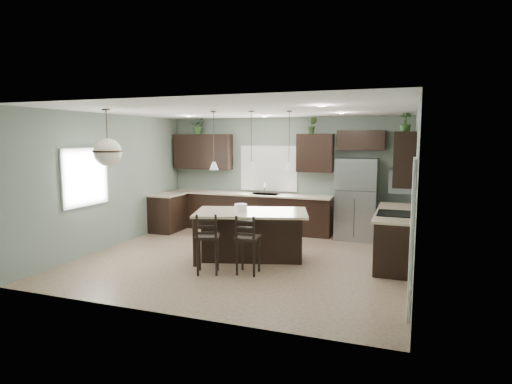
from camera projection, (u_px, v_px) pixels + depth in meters
The scene contains 32 objects.
ground at pixel (244, 259), 8.17m from camera, with size 6.00×6.00×0.00m, color #9E8466.
pantry_door at pixel (412, 236), 5.60m from camera, with size 0.04×0.82×2.04m, color white.
window_back at pixel (269, 168), 10.67m from camera, with size 1.35×0.02×1.00m, color white.
window_left at pixel (85, 177), 8.24m from camera, with size 0.02×1.10×1.00m, color white.
left_return_cabs at pixel (168, 213), 10.61m from camera, with size 0.60×0.90×0.90m, color black.
left_return_countertop at pixel (168, 194), 10.55m from camera, with size 0.66×0.96×0.04m, color beige.
back_lower_cabs at pixel (248, 212), 10.69m from camera, with size 4.20×0.60×0.90m, color black.
back_countertop at pixel (248, 194), 10.61m from camera, with size 4.20×0.66×0.04m, color beige.
sink_inset at pixel (265, 194), 10.46m from camera, with size 0.70×0.45×0.01m, color gray.
faucet at pixel (265, 188), 10.41m from camera, with size 0.02×0.02×0.28m, color silver.
back_upper_left at pixel (203, 152), 11.06m from camera, with size 1.55×0.34×0.90m, color black.
back_upper_right at pixel (315, 153), 10.07m from camera, with size 0.85×0.34×0.90m, color black.
fridge_header at pixel (361, 140), 9.68m from camera, with size 1.05×0.34×0.45m, color black.
right_lower_cabs at pixel (395, 237), 8.03m from camera, with size 0.60×2.35×0.90m, color black.
right_countertop at pixel (394, 212), 7.97m from camera, with size 0.66×2.35×0.04m, color beige.
cooktop at pixel (394, 213), 7.71m from camera, with size 0.58×0.75×0.02m, color black.
wall_oven_front at pixel (377, 239), 7.87m from camera, with size 0.01×0.72×0.60m, color gray.
right_upper_cabs at pixel (405, 157), 7.80m from camera, with size 0.34×2.35×0.90m, color black.
microwave at pixel (401, 180), 7.61m from camera, with size 0.40×0.75×0.40m, color gray.
refrigerator at pixel (357, 199), 9.71m from camera, with size 0.90×0.74×1.85m, color #9799A0.
kitchen_island at pixel (251, 235), 8.11m from camera, with size 2.09×1.19×0.92m, color black.
serving_dish at pixel (241, 208), 8.06m from camera, with size 0.24×0.24×0.14m, color white.
bar_stool_left at pixel (208, 243), 7.24m from camera, with size 0.39×0.39×1.05m, color black.
bar_stool_center at pixel (248, 244), 7.22m from camera, with size 0.38×0.38×1.03m, color black.
pendant_left at pixel (214, 141), 7.93m from camera, with size 0.17×0.17×1.10m, color silver, non-canonical shape.
pendant_center at pixel (251, 141), 7.89m from camera, with size 0.17×0.17×1.10m, color silver, non-canonical shape.
pendant_right at pixel (289, 141), 7.85m from camera, with size 0.17×0.17×1.10m, color white, non-canonical shape.
chandelier at pixel (107, 138), 7.38m from camera, with size 0.52×0.52×0.99m, color beige, non-canonical shape.
plant_back_left at pixel (198, 126), 10.99m from camera, with size 0.37×0.32×0.41m, color #315625.
plant_back_right at pixel (313, 125), 9.99m from camera, with size 0.22×0.17×0.39m, color #375626.
plant_right_wall at pixel (406, 123), 8.20m from camera, with size 0.22×0.22×0.39m, color #2E5324.
room_shell at pixel (244, 170), 7.96m from camera, with size 6.00×6.00×6.00m.
Camera 1 is at (2.91, -7.40, 2.29)m, focal length 30.00 mm.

